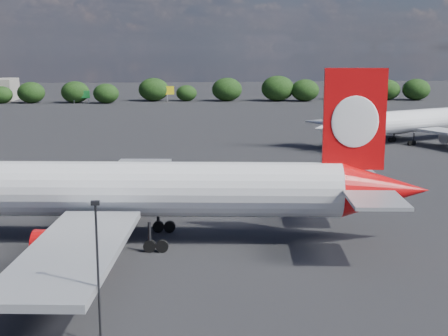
{
  "coord_description": "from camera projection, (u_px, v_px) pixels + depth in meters",
  "views": [
    {
      "loc": [
        10.3,
        -45.95,
        19.28
      ],
      "look_at": [
        16.0,
        12.0,
        8.0
      ],
      "focal_mm": 50.0,
      "sensor_mm": 36.0,
      "label": 1
    }
  ],
  "objects": [
    {
      "name": "ground",
      "position": [
        103.0,
        163.0,
        106.19
      ],
      "size": [
        500.0,
        500.0,
        0.0
      ],
      "primitive_type": "plane",
      "color": "black",
      "rests_on": "ground"
    },
    {
      "name": "billboard_yellow",
      "position": [
        167.0,
        91.0,
        225.81
      ],
      "size": [
        5.0,
        0.3,
        5.5
      ],
      "color": "yellow",
      "rests_on": "ground"
    },
    {
      "name": "horizon_treeline",
      "position": [
        150.0,
        91.0,
        223.33
      ],
      "size": [
        207.18,
        16.5,
        9.35
      ],
      "color": "black",
      "rests_on": "ground"
    },
    {
      "name": "highway_sign",
      "position": [
        81.0,
        95.0,
        217.2
      ],
      "size": [
        6.0,
        0.3,
        4.5
      ],
      "color": "#135F24",
      "rests_on": "ground"
    },
    {
      "name": "qantas_airliner",
      "position": [
        150.0,
        191.0,
        61.95
      ],
      "size": [
        53.24,
        50.73,
        17.37
      ],
      "color": "white",
      "rests_on": "ground"
    },
    {
      "name": "apron_lamp_post",
      "position": [
        98.0,
        264.0,
        40.27
      ],
      "size": [
        0.55,
        0.3,
        9.73
      ],
      "color": "black",
      "rests_on": "ground"
    },
    {
      "name": "china_southern_airliner",
      "position": [
        405.0,
        122.0,
        126.45
      ],
      "size": [
        42.2,
        40.66,
        14.46
      ],
      "color": "white",
      "rests_on": "ground"
    }
  ]
}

